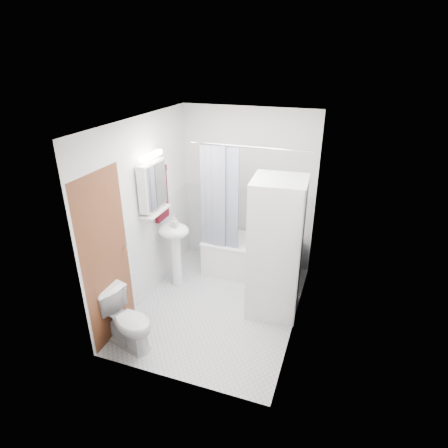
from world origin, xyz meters
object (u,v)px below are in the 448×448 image
(washer_dryer, at_px, (276,248))
(toilet, at_px, (128,321))
(bathtub, at_px, (252,256))
(sink, at_px, (174,240))

(washer_dryer, distance_m, toilet, 1.92)
(washer_dryer, bearing_deg, bathtub, 119.34)
(sink, xyz_separation_m, toilet, (0.03, -1.30, -0.37))
(sink, distance_m, toilet, 1.36)
(sink, relative_size, washer_dryer, 0.59)
(sink, bearing_deg, washer_dryer, -4.13)
(bathtub, height_order, washer_dryer, washer_dryer)
(washer_dryer, bearing_deg, sink, 171.50)
(toilet, bearing_deg, bathtub, -8.44)
(washer_dryer, xyz_separation_m, toilet, (-1.40, -1.20, -0.56))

